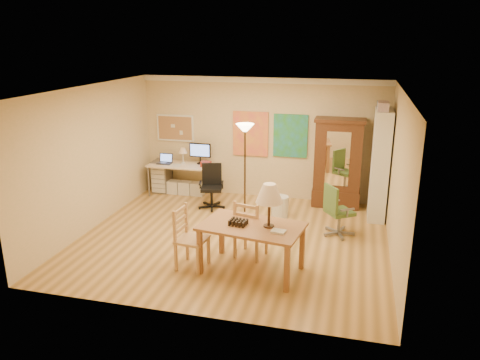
% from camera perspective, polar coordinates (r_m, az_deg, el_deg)
% --- Properties ---
extents(floor, '(5.50, 5.50, 0.00)m').
position_cam_1_polar(floor, '(8.62, -0.88, -7.16)').
color(floor, olive).
rests_on(floor, ground).
extents(crown_molding, '(5.50, 0.08, 0.12)m').
position_cam_1_polar(crown_molding, '(10.29, 2.71, 12.07)').
color(crown_molding, white).
rests_on(crown_molding, floor).
extents(corkboard, '(0.90, 0.04, 0.62)m').
position_cam_1_polar(corkboard, '(11.05, -7.89, 6.30)').
color(corkboard, '#A97C4F').
rests_on(corkboard, floor).
extents(art_panel_left, '(0.80, 0.04, 1.00)m').
position_cam_1_polar(art_panel_left, '(10.52, 1.29, 5.64)').
color(art_panel_left, yellow).
rests_on(art_panel_left, floor).
extents(art_panel_right, '(0.75, 0.04, 0.95)m').
position_cam_1_polar(art_panel_right, '(10.36, 6.17, 5.37)').
color(art_panel_right, teal).
rests_on(art_panel_right, floor).
extents(dining_table, '(1.67, 1.16, 1.46)m').
position_cam_1_polar(dining_table, '(7.12, 2.21, -4.50)').
color(dining_table, brown).
rests_on(dining_table, floor).
extents(ladder_chair_back, '(0.56, 0.54, 1.00)m').
position_cam_1_polar(ladder_chair_back, '(7.77, 1.24, -6.20)').
color(ladder_chair_back, tan).
rests_on(ladder_chair_back, floor).
extents(ladder_chair_left, '(0.49, 0.51, 1.00)m').
position_cam_1_polar(ladder_chair_left, '(7.48, -6.10, -7.25)').
color(ladder_chair_left, tan).
rests_on(ladder_chair_left, floor).
extents(torchiere_lamp, '(0.35, 0.35, 1.95)m').
position_cam_1_polar(torchiere_lamp, '(9.04, 0.61, 4.45)').
color(torchiere_lamp, '#3A2917').
rests_on(torchiere_lamp, floor).
extents(computer_desk, '(1.61, 0.70, 1.22)m').
position_cam_1_polar(computer_desk, '(10.89, -6.61, 0.48)').
color(computer_desk, beige).
rests_on(computer_desk, floor).
extents(office_chair_black, '(0.58, 0.58, 0.95)m').
position_cam_1_polar(office_chair_black, '(10.07, -3.47, -1.98)').
color(office_chair_black, black).
rests_on(office_chair_black, floor).
extents(office_chair_green, '(0.62, 0.62, 0.98)m').
position_cam_1_polar(office_chair_green, '(8.86, 11.79, -5.01)').
color(office_chair_green, slate).
rests_on(office_chair_green, floor).
extents(drawer_cart, '(0.38, 0.45, 0.75)m').
position_cam_1_polar(drawer_cart, '(11.21, -9.51, 0.48)').
color(drawer_cart, slate).
rests_on(drawer_cart, floor).
extents(armoire, '(1.04, 0.49, 1.92)m').
position_cam_1_polar(armoire, '(10.19, 11.79, 1.34)').
color(armoire, '#351B0E').
rests_on(armoire, floor).
extents(bookshelf, '(0.33, 0.88, 2.20)m').
position_cam_1_polar(bookshelf, '(9.70, 16.66, 1.77)').
color(bookshelf, white).
rests_on(bookshelf, floor).
extents(wastebin, '(0.35, 0.35, 0.44)m').
position_cam_1_polar(wastebin, '(9.58, 4.89, -3.25)').
color(wastebin, silver).
rests_on(wastebin, floor).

